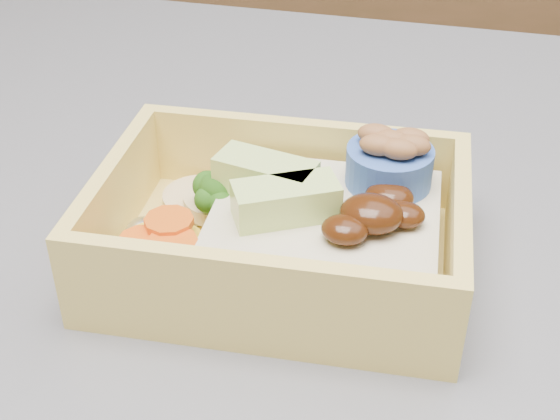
# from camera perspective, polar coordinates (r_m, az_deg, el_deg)

# --- Properties ---
(bento_box) EXTENTS (0.18, 0.14, 0.07)m
(bento_box) POSITION_cam_1_polar(r_m,az_deg,el_deg) (0.38, 0.88, -1.36)
(bento_box) COLOR #EBCC61
(bento_box) RESTS_ON island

